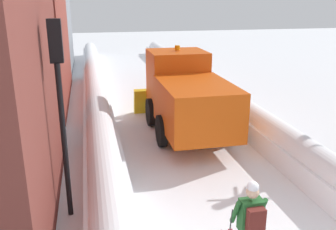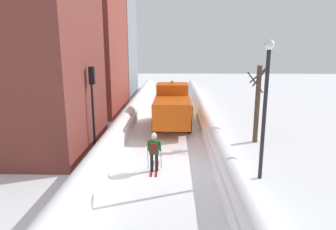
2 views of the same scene
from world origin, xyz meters
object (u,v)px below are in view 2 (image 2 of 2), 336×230
object	(u,v)px
plow_truck	(172,107)
bare_tree_near	(257,103)
street_lamp	(266,95)
skier	(154,150)
traffic_light_pole	(93,93)

from	to	relation	value
plow_truck	bare_tree_near	world-z (taller)	bare_tree_near
plow_truck	street_lamp	xyz separation A→B (m)	(3.81, -7.97, 2.11)
skier	bare_tree_near	xyz separation A→B (m)	(5.64, 4.34, 1.34)
skier	street_lamp	xyz separation A→B (m)	(4.55, -0.64, 2.59)
plow_truck	traffic_light_pole	size ratio (longest dim) A/B	1.33
skier	street_lamp	distance (m)	5.27
bare_tree_near	skier	bearing A→B (deg)	-142.46
plow_truck	traffic_light_pole	bearing A→B (deg)	-131.14
traffic_light_pole	street_lamp	xyz separation A→B (m)	(7.89, -3.30, 0.45)
skier	traffic_light_pole	xyz separation A→B (m)	(-3.34, 2.66, 2.14)
plow_truck	skier	size ratio (longest dim) A/B	3.31
street_lamp	bare_tree_near	xyz separation A→B (m)	(1.09, 4.97, -1.25)
plow_truck	street_lamp	size ratio (longest dim) A/B	1.04
traffic_light_pole	street_lamp	size ratio (longest dim) A/B	0.78
plow_truck	skier	bearing A→B (deg)	-95.78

